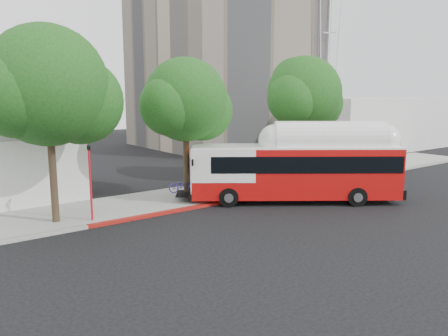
# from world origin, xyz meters

# --- Properties ---
(ground) EXTENTS (120.00, 120.00, 0.00)m
(ground) POSITION_xyz_m (0.00, 0.00, 0.00)
(ground) COLOR black
(ground) RESTS_ON ground
(sidewalk) EXTENTS (60.00, 5.00, 0.15)m
(sidewalk) POSITION_xyz_m (0.00, 6.50, 0.07)
(sidewalk) COLOR gray
(sidewalk) RESTS_ON ground
(curb_strip) EXTENTS (60.00, 0.30, 0.15)m
(curb_strip) POSITION_xyz_m (0.00, 3.90, 0.07)
(curb_strip) COLOR gray
(curb_strip) RESTS_ON ground
(red_curb_segment) EXTENTS (10.00, 0.32, 0.16)m
(red_curb_segment) POSITION_xyz_m (-3.00, 3.90, 0.08)
(red_curb_segment) COLOR maroon
(red_curb_segment) RESTS_ON ground
(street_tree_left) EXTENTS (6.67, 5.80, 9.74)m
(street_tree_left) POSITION_xyz_m (-8.53, 5.56, 6.60)
(street_tree_left) COLOR #2D2116
(street_tree_left) RESTS_ON ground
(street_tree_mid) EXTENTS (5.75, 5.00, 8.62)m
(street_tree_mid) POSITION_xyz_m (-0.59, 6.06, 5.91)
(street_tree_mid) COLOR #2D2116
(street_tree_mid) RESTS_ON ground
(street_tree_right) EXTENTS (6.21, 5.40, 9.18)m
(street_tree_right) POSITION_xyz_m (9.44, 5.86, 6.26)
(street_tree_right) COLOR #2D2116
(street_tree_right) RESTS_ON ground
(apartment_tower) EXTENTS (18.00, 18.00, 37.00)m
(apartment_tower) POSITION_xyz_m (18.00, 28.00, 17.62)
(apartment_tower) COLOR tan
(apartment_tower) RESTS_ON ground
(horizon_block) EXTENTS (20.00, 12.00, 6.00)m
(horizon_block) POSITION_xyz_m (30.00, 16.00, 3.00)
(horizon_block) COLOR silver
(horizon_block) RESTS_ON ground
(transit_bus) EXTENTS (12.05, 9.55, 3.91)m
(transit_bus) POSITION_xyz_m (4.04, 1.66, 1.83)
(transit_bus) COLOR #B60D0C
(transit_bus) RESTS_ON ground
(signal_pole) EXTENTS (0.11, 0.37, 3.94)m
(signal_pole) POSITION_xyz_m (-7.47, 4.63, 2.02)
(signal_pole) COLOR red
(signal_pole) RESTS_ON ground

